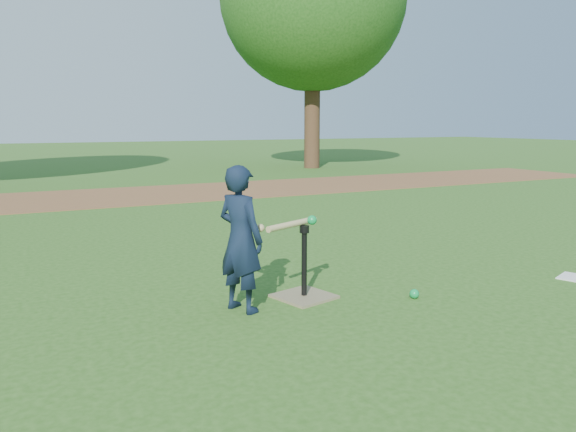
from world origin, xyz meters
name	(u,v)px	position (x,y,z in m)	size (l,w,h in m)	color
ground	(330,299)	(0.00, 0.00, 0.00)	(80.00, 80.00, 0.00)	#285116
dirt_strip	(138,195)	(0.00, 7.50, 0.01)	(24.00, 3.00, 0.01)	brown
child	(241,239)	(-0.77, 0.07, 0.57)	(0.42, 0.27, 1.14)	black
wiffle_ball_ground	(414,294)	(0.63, -0.31, 0.04)	(0.08, 0.08, 0.08)	#0C8D40
clipboard	(573,277)	(2.38, -0.49, 0.01)	(0.30, 0.23, 0.01)	white
batting_tee	(304,285)	(-0.18, 0.12, 0.11)	(0.53, 0.53, 0.61)	#7E7050
swing_action	(293,224)	(-0.29, 0.11, 0.64)	(0.62, 0.30, 0.09)	tan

